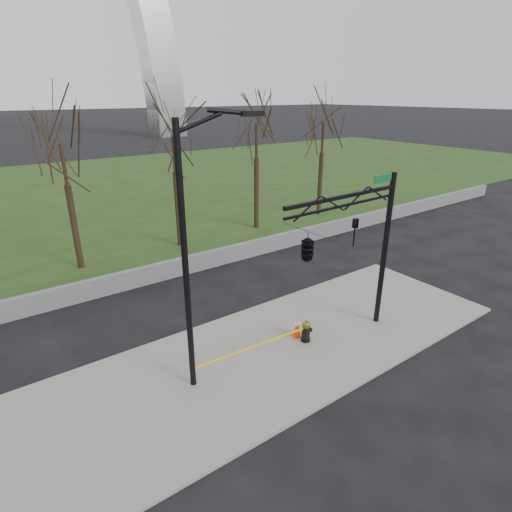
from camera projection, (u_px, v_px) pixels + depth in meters
ground at (279, 350)px, 14.64m from camera, size 500.00×500.00×0.00m
sidewalk at (279, 349)px, 14.62m from camera, size 18.00×6.00×0.10m
grass_strip at (72, 194)px, 37.24m from camera, size 120.00×40.00×0.06m
guardrail at (179, 267)px, 20.50m from camera, size 60.00×0.30×0.90m
tree_row at (69, 196)px, 20.22m from camera, size 38.45×4.00×7.66m
fire_hydrant at (306, 331)px, 14.89m from camera, size 0.54×0.35×0.86m
traffic_cone at (297, 327)px, 15.23m from camera, size 0.47×0.47×0.71m
street_light at (192, 245)px, 11.19m from camera, size 2.35×0.74×8.21m
traffic_signal_mast at (325, 241)px, 13.05m from camera, size 5.10×2.49×6.00m
caution_tape at (259, 345)px, 13.84m from camera, size 4.45×0.46×0.44m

